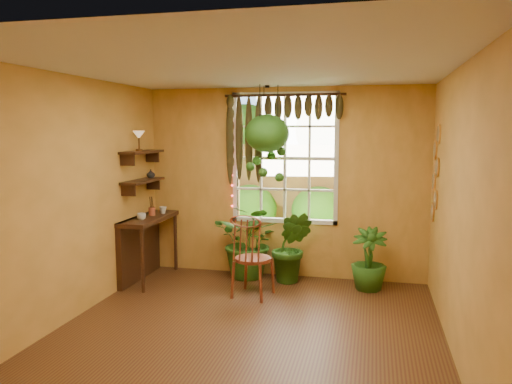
# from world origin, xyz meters

# --- Properties ---
(floor) EXTENTS (4.50, 4.50, 0.00)m
(floor) POSITION_xyz_m (0.00, 0.00, 0.00)
(floor) COLOR #563718
(floor) RESTS_ON ground
(ceiling) EXTENTS (4.50, 4.50, 0.00)m
(ceiling) POSITION_xyz_m (0.00, 0.00, 2.70)
(ceiling) COLOR silver
(ceiling) RESTS_ON wall_back
(wall_back) EXTENTS (4.00, 0.00, 4.00)m
(wall_back) POSITION_xyz_m (0.00, 2.25, 1.35)
(wall_back) COLOR #E2A54D
(wall_back) RESTS_ON floor
(wall_left) EXTENTS (0.00, 4.50, 4.50)m
(wall_left) POSITION_xyz_m (-2.00, 0.00, 1.35)
(wall_left) COLOR #E2A54D
(wall_left) RESTS_ON floor
(wall_right) EXTENTS (0.00, 4.50, 4.50)m
(wall_right) POSITION_xyz_m (2.00, 0.00, 1.35)
(wall_right) COLOR #E2A54D
(wall_right) RESTS_ON floor
(window) EXTENTS (1.52, 0.10, 1.86)m
(window) POSITION_xyz_m (0.00, 2.28, 1.70)
(window) COLOR white
(window) RESTS_ON wall_back
(valance_vine) EXTENTS (1.70, 0.12, 1.10)m
(valance_vine) POSITION_xyz_m (-0.08, 2.16, 2.28)
(valance_vine) COLOR #3C1F10
(valance_vine) RESTS_ON window
(string_lights) EXTENTS (0.03, 0.03, 1.54)m
(string_lights) POSITION_xyz_m (-0.76, 2.19, 1.75)
(string_lights) COLOR #FF2633
(string_lights) RESTS_ON window
(wall_plates) EXTENTS (0.04, 0.32, 1.10)m
(wall_plates) POSITION_xyz_m (1.98, 1.79, 1.55)
(wall_plates) COLOR beige
(wall_plates) RESTS_ON wall_right
(counter_ledge) EXTENTS (0.40, 1.20, 0.90)m
(counter_ledge) POSITION_xyz_m (-1.91, 1.60, 0.55)
(counter_ledge) COLOR #3C1F10
(counter_ledge) RESTS_ON floor
(shelf_lower) EXTENTS (0.25, 0.90, 0.04)m
(shelf_lower) POSITION_xyz_m (-1.88, 1.60, 1.40)
(shelf_lower) COLOR #3C1F10
(shelf_lower) RESTS_ON wall_left
(shelf_upper) EXTENTS (0.25, 0.90, 0.04)m
(shelf_upper) POSITION_xyz_m (-1.88, 1.60, 1.80)
(shelf_upper) COLOR #3C1F10
(shelf_upper) RESTS_ON wall_left
(backyard) EXTENTS (14.00, 10.00, 12.00)m
(backyard) POSITION_xyz_m (0.24, 6.87, 1.28)
(backyard) COLOR #215718
(backyard) RESTS_ON ground
(windsor_chair) EXTENTS (0.54, 0.56, 1.23)m
(windsor_chair) POSITION_xyz_m (-0.23, 1.22, 0.35)
(windsor_chair) COLOR maroon
(windsor_chair) RESTS_ON floor
(potted_plant_left) EXTENTS (1.13, 1.03, 1.07)m
(potted_plant_left) POSITION_xyz_m (-0.44, 2.01, 0.53)
(potted_plant_left) COLOR #1E4E14
(potted_plant_left) RESTS_ON floor
(potted_plant_mid) EXTENTS (0.56, 0.46, 1.00)m
(potted_plant_mid) POSITION_xyz_m (0.16, 1.92, 0.50)
(potted_plant_mid) COLOR #1E4E14
(potted_plant_mid) RESTS_ON floor
(potted_plant_right) EXTENTS (0.48, 0.48, 0.82)m
(potted_plant_right) POSITION_xyz_m (1.21, 1.84, 0.41)
(potted_plant_right) COLOR #1E4E14
(potted_plant_right) RESTS_ON floor
(hanging_basket) EXTENTS (0.60, 0.60, 1.32)m
(hanging_basket) POSITION_xyz_m (-0.19, 1.93, 1.96)
(hanging_basket) COLOR black
(hanging_basket) RESTS_ON ceiling
(cup_a) EXTENTS (0.12, 0.12, 0.09)m
(cup_a) POSITION_xyz_m (-1.78, 1.33, 0.95)
(cup_a) COLOR silver
(cup_a) RESTS_ON counter_ledge
(cup_b) EXTENTS (0.12, 0.12, 0.10)m
(cup_b) POSITION_xyz_m (-1.72, 1.90, 0.95)
(cup_b) COLOR beige
(cup_b) RESTS_ON counter_ledge
(brush_jar) EXTENTS (0.09, 0.09, 0.34)m
(brush_jar) POSITION_xyz_m (-1.80, 1.70, 1.03)
(brush_jar) COLOR #97422C
(brush_jar) RESTS_ON counter_ledge
(shelf_vase) EXTENTS (0.14, 0.14, 0.12)m
(shelf_vase) POSITION_xyz_m (-1.87, 1.85, 1.48)
(shelf_vase) COLOR #B2AD99
(shelf_vase) RESTS_ON shelf_lower
(tiffany_lamp) EXTENTS (0.16, 0.16, 0.27)m
(tiffany_lamp) POSITION_xyz_m (-1.86, 1.48, 2.02)
(tiffany_lamp) COLOR #543218
(tiffany_lamp) RESTS_ON shelf_upper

